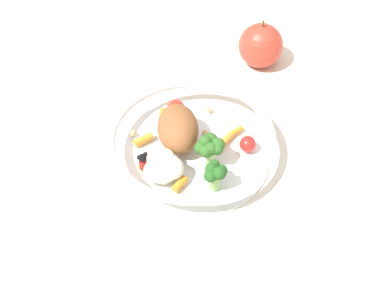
% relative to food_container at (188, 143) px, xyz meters
% --- Properties ---
extents(ground_plane, '(2.40, 2.40, 0.00)m').
position_rel_food_container_xyz_m(ground_plane, '(-0.02, -0.02, -0.03)').
color(ground_plane, silver).
extents(food_container, '(0.25, 0.25, 0.07)m').
position_rel_food_container_xyz_m(food_container, '(0.00, 0.00, 0.00)').
color(food_container, white).
rests_on(food_container, ground_plane).
extents(loose_apple, '(0.08, 0.08, 0.09)m').
position_rel_food_container_xyz_m(loose_apple, '(0.22, -0.14, 0.01)').
color(loose_apple, '#BC3828').
rests_on(loose_apple, ground_plane).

